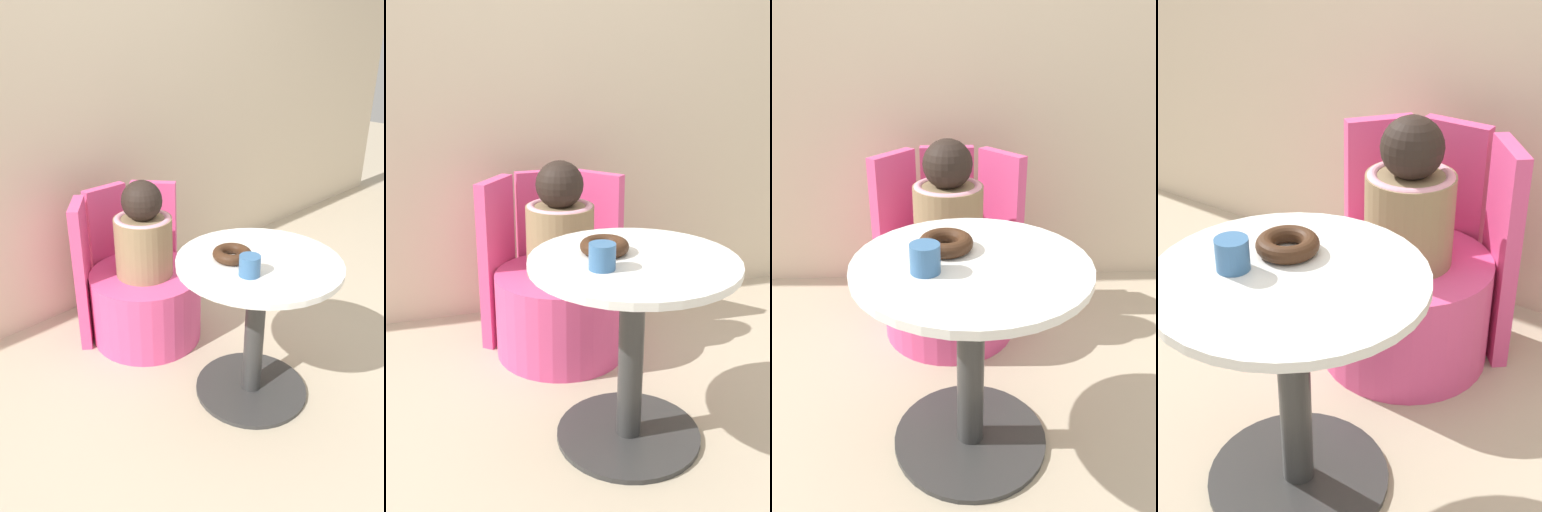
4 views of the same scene
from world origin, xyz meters
TOP-DOWN VIEW (x-y plane):
  - ground_plane at (0.00, 0.00)m, footprint 12.00×12.00m
  - back_wall at (0.00, 1.13)m, footprint 6.00×0.06m
  - round_table at (-0.01, -0.03)m, footprint 0.65×0.65m
  - tub_chair at (-0.06, 0.62)m, footprint 0.54×0.54m
  - booth_backrest at (-0.06, 0.84)m, footprint 0.64×0.24m
  - child_figure at (-0.06, 0.62)m, footprint 0.27×0.27m
  - donut at (-0.08, 0.05)m, footprint 0.15×0.15m
  - cup at (-0.13, -0.08)m, footprint 0.08×0.08m

SIDE VIEW (x-z plane):
  - ground_plane at x=0.00m, z-range 0.00..0.00m
  - tub_chair at x=-0.06m, z-range 0.00..0.35m
  - booth_backrest at x=-0.06m, z-range 0.00..0.72m
  - round_table at x=-0.01m, z-range 0.10..0.74m
  - child_figure at x=-0.06m, z-range 0.33..0.79m
  - donut at x=-0.08m, z-range 0.63..0.68m
  - cup at x=-0.13m, z-range 0.63..0.71m
  - back_wall at x=0.00m, z-range 0.00..2.40m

